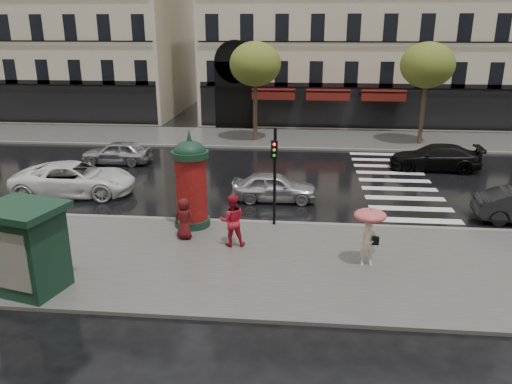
# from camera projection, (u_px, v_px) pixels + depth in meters

# --- Properties ---
(ground) EXTENTS (160.00, 160.00, 0.00)m
(ground) POSITION_uv_depth(u_px,v_px,m) (263.00, 258.00, 17.07)
(ground) COLOR black
(ground) RESTS_ON ground
(near_sidewalk) EXTENTS (90.00, 7.00, 0.12)m
(near_sidewalk) POSITION_uv_depth(u_px,v_px,m) (262.00, 262.00, 16.58)
(near_sidewalk) COLOR #474744
(near_sidewalk) RESTS_ON ground
(far_sidewalk) EXTENTS (90.00, 6.00, 0.12)m
(far_sidewalk) POSITION_uv_depth(u_px,v_px,m) (285.00, 138.00, 35.00)
(far_sidewalk) COLOR #474744
(far_sidewalk) RESTS_ON ground
(near_kerb) EXTENTS (90.00, 0.25, 0.14)m
(near_kerb) POSITION_uv_depth(u_px,v_px,m) (269.00, 223.00, 19.88)
(near_kerb) COLOR slate
(near_kerb) RESTS_ON ground
(far_kerb) EXTENTS (90.00, 0.25, 0.14)m
(far_kerb) POSITION_uv_depth(u_px,v_px,m) (283.00, 148.00, 32.16)
(far_kerb) COLOR slate
(far_kerb) RESTS_ON ground
(zebra_crossing) EXTENTS (3.60, 11.75, 0.01)m
(zebra_crossing) POSITION_uv_depth(u_px,v_px,m) (394.00, 180.00, 25.60)
(zebra_crossing) COLOR silver
(zebra_crossing) RESTS_ON ground
(tree_far_left) EXTENTS (3.40, 3.40, 6.64)m
(tree_far_left) POSITION_uv_depth(u_px,v_px,m) (255.00, 64.00, 32.63)
(tree_far_left) COLOR #38281C
(tree_far_left) RESTS_ON ground
(tree_far_right) EXTENTS (3.40, 3.40, 6.64)m
(tree_far_right) POSITION_uv_depth(u_px,v_px,m) (427.00, 66.00, 31.65)
(tree_far_right) COLOR #38281C
(tree_far_right) RESTS_ON ground
(woman_umbrella) EXTENTS (1.03, 1.03, 1.97)m
(woman_umbrella) POSITION_uv_depth(u_px,v_px,m) (369.00, 228.00, 15.89)
(woman_umbrella) COLOR #F3E3C8
(woman_umbrella) RESTS_ON near_sidewalk
(woman_red) EXTENTS (1.01, 0.84, 1.87)m
(woman_red) POSITION_uv_depth(u_px,v_px,m) (232.00, 220.00, 17.48)
(woman_red) COLOR red
(woman_red) RESTS_ON near_sidewalk
(man_burgundy) EXTENTS (0.84, 0.64, 1.54)m
(man_burgundy) POSITION_uv_depth(u_px,v_px,m) (184.00, 219.00, 18.10)
(man_burgundy) COLOR #4C0F11
(man_burgundy) RESTS_ON near_sidewalk
(morris_column) EXTENTS (1.42, 1.42, 3.81)m
(morris_column) POSITION_uv_depth(u_px,v_px,m) (191.00, 181.00, 18.99)
(morris_column) COLOR #122F1F
(morris_column) RESTS_ON near_sidewalk
(traffic_light) EXTENTS (0.25, 0.36, 3.83)m
(traffic_light) POSITION_uv_depth(u_px,v_px,m) (275.00, 168.00, 18.86)
(traffic_light) COLOR black
(traffic_light) RESTS_ON near_sidewalk
(newsstand) EXTENTS (2.56, 2.31, 2.63)m
(newsstand) POSITION_uv_depth(u_px,v_px,m) (26.00, 247.00, 14.36)
(newsstand) COLOR #122F1F
(newsstand) RESTS_ON near_sidewalk
(car_silver) EXTENTS (3.87, 1.62, 1.31)m
(car_silver) POSITION_uv_depth(u_px,v_px,m) (274.00, 187.00, 22.47)
(car_silver) COLOR silver
(car_silver) RESTS_ON ground
(car_white) EXTENTS (5.72, 3.03, 1.53)m
(car_white) POSITION_uv_depth(u_px,v_px,m) (75.00, 179.00, 23.24)
(car_white) COLOR white
(car_white) RESTS_ON ground
(car_black) EXTENTS (4.94, 2.29, 1.40)m
(car_black) POSITION_uv_depth(u_px,v_px,m) (435.00, 157.00, 27.38)
(car_black) COLOR black
(car_black) RESTS_ON ground
(car_far_silver) EXTENTS (3.96, 1.64, 1.34)m
(car_far_silver) POSITION_uv_depth(u_px,v_px,m) (117.00, 152.00, 28.53)
(car_far_silver) COLOR #9F9FA4
(car_far_silver) RESTS_ON ground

